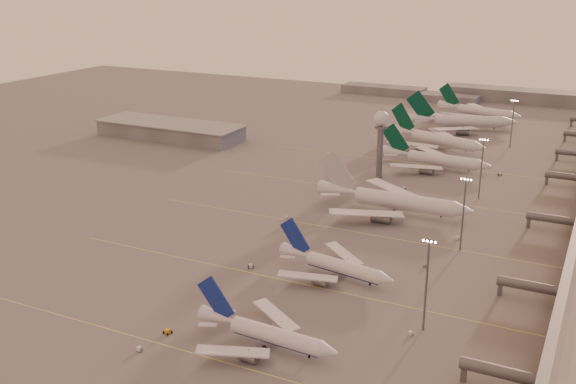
% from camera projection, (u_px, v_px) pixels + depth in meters
% --- Properties ---
extents(ground, '(700.00, 700.00, 0.00)m').
position_uv_depth(ground, '(226.00, 284.00, 194.44)').
color(ground, '#5F5C5C').
rests_on(ground, ground).
extents(taxiway_markings, '(180.00, 185.25, 0.02)m').
position_uv_depth(taxiway_markings, '(387.00, 236.00, 229.52)').
color(taxiway_markings, '#E8E052').
rests_on(taxiway_markings, ground).
extents(hangar, '(82.00, 27.00, 8.50)m').
position_uv_depth(hangar, '(170.00, 130.00, 362.69)').
color(hangar, slate).
rests_on(hangar, ground).
extents(radar_tower, '(6.40, 6.40, 31.10)m').
position_uv_depth(radar_tower, '(381.00, 131.00, 287.94)').
color(radar_tower, '#585A5F').
rests_on(radar_tower, ground).
extents(mast_a, '(3.60, 0.56, 25.00)m').
position_uv_depth(mast_a, '(427.00, 280.00, 165.77)').
color(mast_a, '#585A5F').
rests_on(mast_a, ground).
extents(mast_b, '(3.60, 0.56, 25.00)m').
position_uv_depth(mast_b, '(463.00, 210.00, 213.86)').
color(mast_b, '#585A5F').
rests_on(mast_b, ground).
extents(mast_c, '(3.60, 0.56, 25.00)m').
position_uv_depth(mast_c, '(482.00, 166.00, 262.79)').
color(mast_c, '#585A5F').
rests_on(mast_c, ground).
extents(mast_d, '(3.60, 0.56, 25.00)m').
position_uv_depth(mast_d, '(513.00, 121.00, 340.26)').
color(mast_d, '#585A5F').
rests_on(mast_d, ground).
extents(distant_horizon, '(165.00, 37.50, 9.00)m').
position_uv_depth(distant_horizon, '(472.00, 94.00, 468.97)').
color(distant_horizon, slate).
rests_on(distant_horizon, ground).
extents(narrowbody_near, '(38.99, 31.08, 15.23)m').
position_uv_depth(narrowbody_near, '(266.00, 336.00, 161.27)').
color(narrowbody_near, silver).
rests_on(narrowbody_near, ground).
extents(narrowbody_mid, '(39.10, 30.96, 15.36)m').
position_uv_depth(narrowbody_mid, '(335.00, 267.00, 198.27)').
color(narrowbody_mid, silver).
rests_on(narrowbody_mid, ground).
extents(widebody_white, '(60.58, 48.55, 21.31)m').
position_uv_depth(widebody_white, '(394.00, 204.00, 250.34)').
color(widebody_white, silver).
rests_on(widebody_white, ground).
extents(greentail_a, '(52.25, 42.08, 18.97)m').
position_uv_depth(greentail_a, '(435.00, 162.00, 306.45)').
color(greentail_a, silver).
rests_on(greentail_a, ground).
extents(greentail_b, '(54.69, 43.44, 20.63)m').
position_uv_depth(greentail_b, '(437.00, 142.00, 341.13)').
color(greentail_b, silver).
rests_on(greentail_b, ground).
extents(greentail_c, '(58.94, 46.77, 22.37)m').
position_uv_depth(greentail_c, '(461.00, 123.00, 379.93)').
color(greentail_c, silver).
rests_on(greentail_c, ground).
extents(greentail_d, '(53.17, 42.42, 19.69)m').
position_uv_depth(greentail_d, '(479.00, 113.00, 410.05)').
color(greentail_d, silver).
rests_on(greentail_d, ground).
extents(gsv_truck_a, '(5.74, 2.42, 2.27)m').
position_uv_depth(gsv_truck_a, '(141.00, 347.00, 159.92)').
color(gsv_truck_a, silver).
rests_on(gsv_truck_a, ground).
extents(gsv_tug_near, '(3.27, 4.42, 1.13)m').
position_uv_depth(gsv_tug_near, '(168.00, 332.00, 167.89)').
color(gsv_tug_near, gold).
rests_on(gsv_tug_near, ground).
extents(gsv_catering_a, '(4.72, 2.52, 3.73)m').
position_uv_depth(gsv_catering_a, '(412.00, 329.00, 166.86)').
color(gsv_catering_a, silver).
rests_on(gsv_catering_a, ground).
extents(gsv_tug_mid, '(3.96, 4.47, 1.09)m').
position_uv_depth(gsv_tug_mid, '(251.00, 266.00, 205.11)').
color(gsv_tug_mid, silver).
rests_on(gsv_tug_mid, ground).
extents(gsv_truck_b, '(5.15, 2.37, 2.01)m').
position_uv_depth(gsv_truck_b, '(427.00, 264.00, 205.25)').
color(gsv_truck_b, slate).
rests_on(gsv_truck_b, ground).
extents(gsv_truck_c, '(5.09, 2.66, 1.95)m').
position_uv_depth(gsv_truck_c, '(288.00, 216.00, 245.43)').
color(gsv_truck_c, silver).
rests_on(gsv_truck_c, ground).
extents(gsv_catering_b, '(5.52, 3.38, 4.21)m').
position_uv_depth(gsv_catering_b, '(458.00, 234.00, 226.11)').
color(gsv_catering_b, silver).
rests_on(gsv_catering_b, ground).
extents(gsv_tug_far, '(3.01, 4.06, 1.04)m').
position_uv_depth(gsv_tug_far, '(404.00, 189.00, 277.90)').
color(gsv_tug_far, silver).
rests_on(gsv_tug_far, ground).
extents(gsv_truck_d, '(2.32, 5.88, 2.36)m').
position_uv_depth(gsv_truck_d, '(334.00, 170.00, 300.86)').
color(gsv_truck_d, silver).
rests_on(gsv_truck_d, ground).
extents(gsv_tug_hangar, '(4.10, 3.35, 1.01)m').
position_uv_depth(gsv_tug_hangar, '(500.00, 174.00, 297.68)').
color(gsv_tug_hangar, silver).
rests_on(gsv_tug_hangar, ground).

